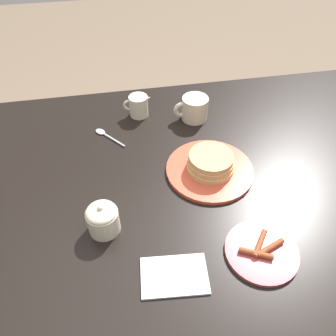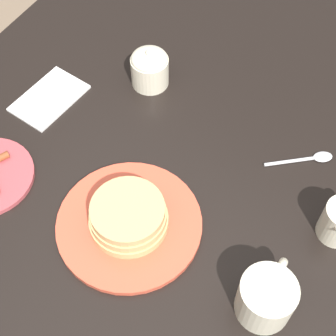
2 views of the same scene
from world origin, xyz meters
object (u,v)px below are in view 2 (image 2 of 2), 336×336
coffee_mug (267,297)px  spoon (310,159)px  sugar_bowl (150,68)px  napkin (49,98)px  pancake_plate (129,220)px

coffee_mug → spoon: 0.32m
sugar_bowl → spoon: size_ratio=0.80×
coffee_mug → napkin: bearing=72.3°
coffee_mug → spoon: bearing=7.5°
pancake_plate → napkin: bearing=61.3°
napkin → spoon: bearing=-76.4°
pancake_plate → spoon: size_ratio=2.25×
sugar_bowl → napkin: 0.22m
sugar_bowl → spoon: (-0.02, -0.38, -0.04)m
pancake_plate → coffee_mug: 0.27m
napkin → spoon: 0.56m
coffee_mug → sugar_bowl: 0.54m
coffee_mug → sugar_bowl: sugar_bowl is taller
coffee_mug → spoon: size_ratio=1.05×
pancake_plate → sugar_bowl: (0.32, 0.15, 0.02)m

